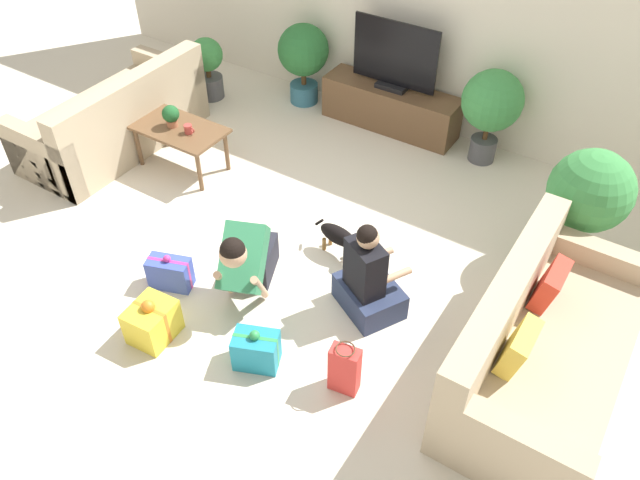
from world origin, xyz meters
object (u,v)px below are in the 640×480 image
Objects in this scene: gift_box_b at (256,350)px; gift_box_c at (170,273)px; potted_plant_back_right at (492,104)px; tabletop_plant at (171,115)px; potted_plant_corner_right at (590,193)px; tv at (395,59)px; gift_box_a at (152,322)px; sofa_left at (116,120)px; person_sitting at (368,281)px; sofa_right at (541,349)px; coffee_table at (179,133)px; gift_bag_a at (345,369)px; dog at (343,238)px; person_kneeling at (247,259)px; mug at (188,129)px; tv_console at (390,107)px; potted_plant_corner_left at (207,65)px; potted_plant_back_left at (303,55)px.

gift_box_b reaches higher than gift_box_c.
potted_plant_back_right reaches higher than gift_box_b.
tabletop_plant is (-2.20, 1.58, 0.45)m from gift_box_b.
potted_plant_back_right is 1.61m from potted_plant_corner_right.
tv is 3.70m from gift_box_a.
person_sitting is (3.41, -0.62, -0.00)m from sofa_left.
sofa_right is at bearing -8.63° from tabletop_plant.
person_sitting is 1.68m from gift_box_a.
coffee_table is 2.43× the size of gift_box_a.
tv is 3.60m from gift_bag_a.
sofa_left is at bearing 152.98° from gift_box_b.
tv is 2.49× the size of gift_box_c.
potted_plant_corner_right reaches higher than dog.
gift_bag_a is at bearing -67.23° from tv.
person_kneeling is 0.70m from gift_box_c.
gift_box_c is at bearing -175.31° from person_kneeling.
gift_box_c is 1.74× the size of tabletop_plant.
person_sitting is (2.54, -0.68, -0.11)m from coffee_table.
gift_bag_a is at bearing -26.52° from tabletop_plant.
tv is 2.51× the size of gift_box_a.
person_kneeling is at bearing 50.59° from person_sitting.
person_kneeling is at bearing -34.42° from mug.
sofa_right is 2.04× the size of tv.
potted_plant_corner_right is at bearing 11.75° from mug.
coffee_table is 2.35m from tv.
gift_box_c is (-1.49, -0.66, -0.16)m from person_sitting.
tv_console is 6.90× the size of tabletop_plant.
tv reaches higher than coffee_table.
potted_plant_corner_left is (0.15, 1.34, 0.11)m from sofa_left.
coffee_table is at bearing -169.02° from potted_plant_corner_right.
tv is at bearing 129.89° from sofa_left.
mug reaches higher than gift_box_c.
potted_plant_corner_right is 1.26× the size of person_sitting.
tabletop_plant reaches higher than mug.
sofa_right is at bearing -44.68° from tv.
tv is (-0.00, -0.00, 0.57)m from tv_console.
potted_plant_back_right reaches higher than tabletop_plant.
potted_plant_back_left is at bearing 103.69° from gift_box_c.
sofa_left is at bearing -140.11° from tv.
sofa_left reaches higher than gift_box_c.
gift_bag_a is at bearing -52.25° from potted_plant_back_left.
mug is (-0.14, -1.81, -0.07)m from potted_plant_back_left.
gift_box_b is at bearing 119.23° from sofa_right.
coffee_table is 0.94× the size of potted_plant_back_right.
mug is at bearing 92.52° from sofa_left.
mug is at bearing 13.42° from person_sitting.
gift_box_b is at bearing -124.77° from potted_plant_corner_right.
sofa_left reaches higher than gift_box_b.
person_sitting is 3.93× the size of tabletop_plant.
person_kneeling is 0.86m from gift_box_a.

